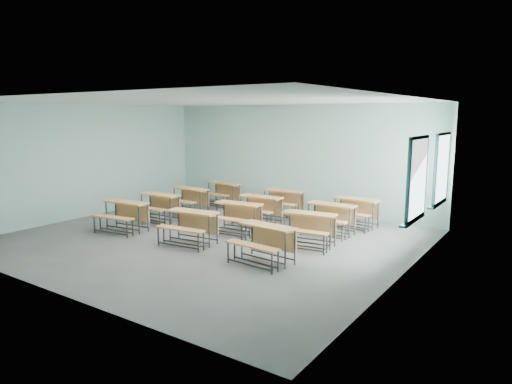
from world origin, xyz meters
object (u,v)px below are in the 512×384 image
desk_unit_r2c1 (259,206)px  desk_unit_r2c2 (330,214)px  desk_unit_r2c0 (188,197)px  desk_unit_r3c0 (222,190)px  desk_unit_r1c2 (308,224)px  desk_unit_r3c1 (282,199)px  desk_unit_r0c0 (124,212)px  desk_unit_r0c2 (264,238)px  desk_unit_r3c2 (354,208)px  desk_unit_r0c1 (190,222)px  desk_unit_r1c1 (237,213)px  desk_unit_r1c0 (157,203)px

desk_unit_r2c1 → desk_unit_r2c2: size_ratio=1.01×
desk_unit_r2c0 → desk_unit_r2c2: 4.52m
desk_unit_r2c1 → desk_unit_r3c0: bearing=147.9°
desk_unit_r1c2 → desk_unit_r2c2: size_ratio=1.07×
desk_unit_r3c1 → desk_unit_r2c0: bearing=-157.9°
desk_unit_r2c0 → desk_unit_r3c0: size_ratio=0.96×
desk_unit_r1c2 → desk_unit_r2c2: bearing=85.4°
desk_unit_r0c0 → desk_unit_r0c2: bearing=-7.0°
desk_unit_r2c1 → desk_unit_r3c2: size_ratio=0.96×
desk_unit_r0c2 → desk_unit_r2c2: bearing=92.8°
desk_unit_r0c0 → desk_unit_r3c2: same height
desk_unit_r2c1 → desk_unit_r3c1: same height
desk_unit_r0c2 → desk_unit_r1c2: 1.50m
desk_unit_r0c1 → desk_unit_r1c2: (2.28, 1.31, 0.00)m
desk_unit_r0c0 → desk_unit_r3c1: size_ratio=1.01×
desk_unit_r2c0 → desk_unit_r0c0: bearing=-83.7°
desk_unit_r0c2 → desk_unit_r3c2: same height
desk_unit_r0c1 → desk_unit_r1c2: 2.63m
desk_unit_r1c1 → desk_unit_r2c2: size_ratio=1.05×
desk_unit_r0c1 → desk_unit_r2c0: bearing=127.6°
desk_unit_r0c0 → desk_unit_r3c0: 3.96m
desk_unit_r3c0 → desk_unit_r3c2: 4.64m
desk_unit_r0c2 → desk_unit_r3c0: (-4.30, 4.06, 0.00)m
desk_unit_r3c2 → desk_unit_r0c1: bearing=-119.1°
desk_unit_r1c2 → desk_unit_r2c1: bearing=144.0°
desk_unit_r0c0 → desk_unit_r3c0: same height
desk_unit_r2c0 → desk_unit_r1c2: bearing=-10.4°
desk_unit_r3c1 → desk_unit_r2c2: bearing=-33.9°
desk_unit_r2c2 → desk_unit_r3c1: size_ratio=0.95×
desk_unit_r0c1 → desk_unit_r3c1: same height
desk_unit_r1c1 → desk_unit_r2c1: 1.11m
desk_unit_r1c0 → desk_unit_r2c1: 2.81m
desk_unit_r0c2 → desk_unit_r2c2: same height
desk_unit_r0c1 → desk_unit_r3c2: same height
desk_unit_r1c1 → desk_unit_r2c2: (1.94, 1.18, 0.00)m
desk_unit_r2c0 → desk_unit_r3c2: same height
desk_unit_r2c0 → desk_unit_r3c2: bearing=17.1°
desk_unit_r0c2 → desk_unit_r2c2: size_ratio=1.05×
desk_unit_r1c0 → desk_unit_r3c1: bearing=43.5°
desk_unit_r1c1 → desk_unit_r1c0: bearing=179.4°
desk_unit_r1c0 → desk_unit_r2c2: bearing=15.3°
desk_unit_r2c2 → desk_unit_r2c1: bearing=-177.5°
desk_unit_r0c2 → desk_unit_r3c1: size_ratio=1.01×
desk_unit_r2c0 → desk_unit_r2c2: bearing=4.8°
desk_unit_r2c1 → desk_unit_r0c0: bearing=-134.2°
desk_unit_r0c1 → desk_unit_r1c1: 1.39m
desk_unit_r2c0 → desk_unit_r2c1: (2.49, 0.05, 0.00)m
desk_unit_r2c1 → desk_unit_r3c2: bearing=25.2°
desk_unit_r1c0 → desk_unit_r3c1: size_ratio=0.97×
desk_unit_r3c0 → desk_unit_r3c2: bearing=3.6°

